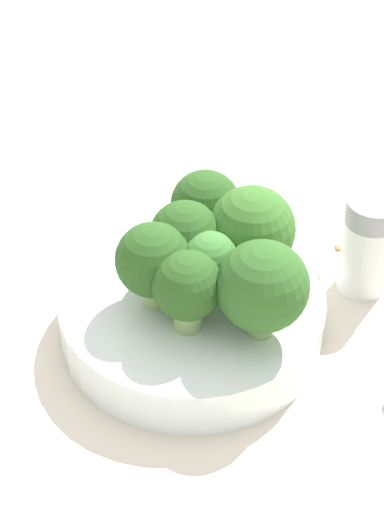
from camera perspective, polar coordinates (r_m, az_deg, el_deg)
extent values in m
plane|color=beige|center=(0.60, 0.00, -5.11)|extent=(3.00, 3.00, 0.00)
cylinder|color=silver|center=(0.58, 0.00, -3.89)|extent=(0.18, 0.18, 0.04)
cylinder|color=#7A9E5B|center=(0.58, -0.45, -0.36)|extent=(0.02, 0.02, 0.03)
sphere|color=#28511E|center=(0.56, -0.46, 1.35)|extent=(0.05, 0.05, 0.05)
cylinder|color=#7A9E5B|center=(0.54, 4.58, -3.97)|extent=(0.02, 0.02, 0.03)
sphere|color=#2D5B23|center=(0.52, 4.72, -2.03)|extent=(0.06, 0.06, 0.06)
cylinder|color=#84AD66|center=(0.54, -0.29, -3.68)|extent=(0.02, 0.02, 0.03)
sphere|color=#28511E|center=(0.53, -0.30, -1.98)|extent=(0.04, 0.04, 0.04)
cylinder|color=#7A9E5B|center=(0.61, 0.88, 1.95)|extent=(0.01, 0.01, 0.02)
sphere|color=#28511E|center=(0.60, 0.90, 3.46)|extent=(0.05, 0.05, 0.05)
cylinder|color=#8EB770|center=(0.56, -2.53, -2.04)|extent=(0.02, 0.02, 0.03)
sphere|color=#28511E|center=(0.54, -2.60, -0.26)|extent=(0.05, 0.05, 0.05)
cylinder|color=#8EB770|center=(0.58, 3.90, 0.07)|extent=(0.02, 0.02, 0.03)
sphere|color=#386B28|center=(0.57, 4.01, 1.82)|extent=(0.06, 0.06, 0.06)
cylinder|color=#84AD66|center=(0.56, 1.26, -1.58)|extent=(0.01, 0.01, 0.03)
sphere|color=#3D7533|center=(0.55, 1.30, -0.01)|extent=(0.04, 0.04, 0.04)
cylinder|color=silver|center=(0.62, 11.50, 0.11)|extent=(0.04, 0.04, 0.06)
cylinder|color=gray|center=(0.60, 11.98, 2.93)|extent=(0.04, 0.04, 0.02)
cube|color=olive|center=(0.67, 9.73, 0.63)|extent=(0.01, 0.01, 0.01)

